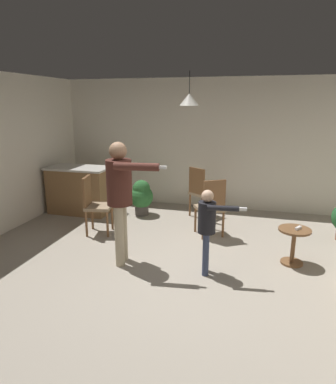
# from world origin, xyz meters

# --- Properties ---
(ground) EXTENTS (7.68, 7.68, 0.00)m
(ground) POSITION_xyz_m (0.00, 0.00, 0.00)
(ground) COLOR #9E9384
(wall_back) EXTENTS (6.40, 0.10, 2.70)m
(wall_back) POSITION_xyz_m (0.00, 3.20, 1.35)
(wall_back) COLOR silver
(wall_back) RESTS_ON ground
(kitchen_counter) EXTENTS (1.26, 0.66, 0.95)m
(kitchen_counter) POSITION_xyz_m (-2.45, 2.05, 0.48)
(kitchen_counter) COLOR olive
(kitchen_counter) RESTS_ON ground
(side_table_by_couch) EXTENTS (0.44, 0.44, 0.52)m
(side_table_by_couch) POSITION_xyz_m (1.58, 0.76, 0.33)
(side_table_by_couch) COLOR brown
(side_table_by_couch) RESTS_ON ground
(person_adult) EXTENTS (0.86, 0.49, 1.71)m
(person_adult) POSITION_xyz_m (-0.73, 0.16, 1.06)
(person_adult) COLOR tan
(person_adult) RESTS_ON ground
(person_child) EXTENTS (0.61, 0.33, 1.14)m
(person_child) POSITION_xyz_m (0.45, 0.17, 0.71)
(person_child) COLOR #384260
(person_child) RESTS_ON ground
(dining_chair_by_counter) EXTENTS (0.58, 0.58, 1.00)m
(dining_chair_by_counter) POSITION_xyz_m (-0.02, 2.41, 0.55)
(dining_chair_by_counter) COLOR brown
(dining_chair_by_counter) RESTS_ON ground
(dining_chair_near_wall) EXTENTS (0.58, 0.58, 1.00)m
(dining_chair_near_wall) POSITION_xyz_m (0.32, 1.47, 0.55)
(dining_chair_near_wall) COLOR brown
(dining_chair_near_wall) RESTS_ON ground
(dining_chair_centre_back) EXTENTS (0.50, 0.50, 1.00)m
(dining_chair_centre_back) POSITION_xyz_m (-1.63, 1.09, 0.55)
(dining_chair_centre_back) COLOR brown
(dining_chair_centre_back) RESTS_ON ground
(potted_plant_by_wall) EXTENTS (0.47, 0.47, 0.72)m
(potted_plant_by_wall) POSITION_xyz_m (-1.18, 2.23, 0.39)
(potted_plant_by_wall) COLOR #4C4742
(potted_plant_by_wall) RESTS_ON ground
(spare_remote_on_table) EXTENTS (0.10, 0.13, 0.04)m
(spare_remote_on_table) POSITION_xyz_m (1.62, 0.75, 0.54)
(spare_remote_on_table) COLOR white
(spare_remote_on_table) RESTS_ON side_table_by_couch
(ceiling_light_pendant) EXTENTS (0.32, 0.32, 0.55)m
(ceiling_light_pendant) POSITION_xyz_m (-0.13, 1.72, 2.25)
(ceiling_light_pendant) COLOR silver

